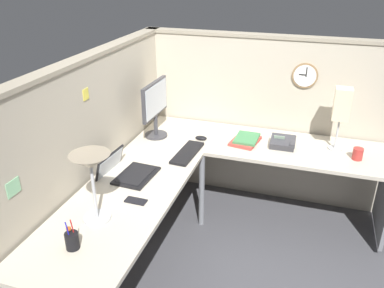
% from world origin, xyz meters
% --- Properties ---
extents(ground_plane, '(6.80, 6.80, 0.00)m').
position_xyz_m(ground_plane, '(0.00, 0.00, 0.00)').
color(ground_plane, '#47474C').
extents(cubicle_wall_back, '(2.57, 0.12, 1.58)m').
position_xyz_m(cubicle_wall_back, '(-0.36, 0.87, 0.79)').
color(cubicle_wall_back, '#B7AD99').
rests_on(cubicle_wall_back, ground).
extents(cubicle_wall_right, '(0.12, 2.37, 1.58)m').
position_xyz_m(cubicle_wall_right, '(0.87, -0.27, 0.79)').
color(cubicle_wall_right, '#B7AD99').
rests_on(cubicle_wall_right, ground).
extents(desk, '(2.35, 2.15, 0.73)m').
position_xyz_m(desk, '(-0.15, -0.05, 0.63)').
color(desk, beige).
rests_on(desk, ground).
extents(monitor, '(0.46, 0.20, 0.50)m').
position_xyz_m(monitor, '(0.33, 0.64, 1.02)').
color(monitor, '#38383D').
rests_on(monitor, desk).
extents(laptop, '(0.36, 0.40, 0.22)m').
position_xyz_m(laptop, '(-0.38, 0.60, 0.75)').
color(laptop, black).
rests_on(laptop, desk).
extents(keyboard, '(0.44, 0.16, 0.02)m').
position_xyz_m(keyboard, '(0.08, 0.26, 0.74)').
color(keyboard, black).
rests_on(keyboard, desk).
extents(computer_mouse, '(0.06, 0.10, 0.03)m').
position_xyz_m(computer_mouse, '(0.38, 0.23, 0.75)').
color(computer_mouse, black).
rests_on(computer_mouse, desk).
extents(desk_lamp_dome, '(0.24, 0.24, 0.44)m').
position_xyz_m(desk_lamp_dome, '(-0.93, 0.51, 1.09)').
color(desk_lamp_dome, '#B7BABF').
rests_on(desk_lamp_dome, desk).
extents(pen_cup, '(0.08, 0.08, 0.18)m').
position_xyz_m(pen_cup, '(-1.21, 0.50, 0.78)').
color(pen_cup, black).
rests_on(pen_cup, desk).
extents(cell_phone, '(0.07, 0.15, 0.01)m').
position_xyz_m(cell_phone, '(-0.69, 0.37, 0.73)').
color(cell_phone, black).
rests_on(cell_phone, desk).
extents(office_phone, '(0.19, 0.21, 0.11)m').
position_xyz_m(office_phone, '(0.45, -0.47, 0.77)').
color(office_phone, '#38383D').
rests_on(office_phone, desk).
extents(book_stack, '(0.31, 0.26, 0.04)m').
position_xyz_m(book_stack, '(0.45, -0.15, 0.75)').
color(book_stack, '#BF3F38').
rests_on(book_stack, desk).
extents(desk_lamp_paper, '(0.13, 0.13, 0.53)m').
position_xyz_m(desk_lamp_paper, '(0.54, -0.88, 1.11)').
color(desk_lamp_paper, '#B7BABF').
rests_on(desk_lamp_paper, desk).
extents(coffee_mug, '(0.08, 0.08, 0.10)m').
position_xyz_m(coffee_mug, '(0.40, -1.05, 0.78)').
color(coffee_mug, '#B2332D').
rests_on(coffee_mug, desk).
extents(wall_clock, '(0.04, 0.22, 0.22)m').
position_xyz_m(wall_clock, '(0.82, -0.57, 1.26)').
color(wall_clock, olive).
extents(pinned_note_leftmost, '(0.10, 0.00, 0.09)m').
position_xyz_m(pinned_note_leftmost, '(-1.22, 0.82, 1.07)').
color(pinned_note_leftmost, '#8CCC99').
extents(pinned_note_middle, '(0.07, 0.00, 0.08)m').
position_xyz_m(pinned_note_middle, '(-0.43, 0.82, 1.34)').
color(pinned_note_middle, '#EAD84C').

